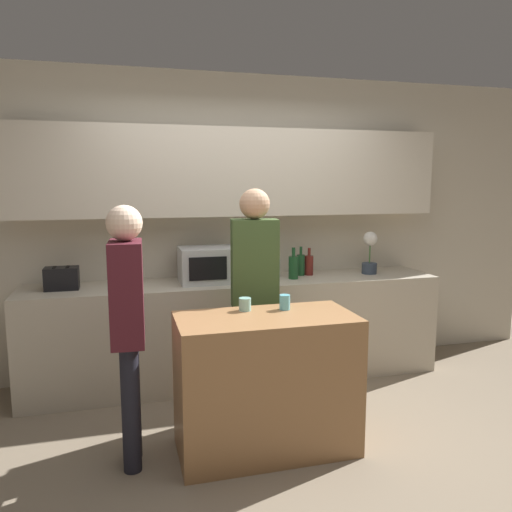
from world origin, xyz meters
The scene contains 15 objects.
ground_plane centered at (0.00, 0.00, 0.00)m, with size 14.00×14.00×0.00m, color #7F705B.
back_wall centered at (0.00, 1.66, 1.54)m, with size 6.40×0.40×2.70m.
back_counter centered at (0.00, 1.39, 0.45)m, with size 3.60×0.62×0.89m.
kitchen_island centered at (-0.09, 0.19, 0.45)m, with size 1.14×0.57×0.90m.
microwave centered at (-0.24, 1.40, 1.04)m, with size 0.52×0.39×0.30m.
toaster centered at (-1.44, 1.40, 0.98)m, with size 0.26×0.16×0.18m.
potted_plant centered at (1.27, 1.40, 1.09)m, with size 0.14×0.14×0.39m.
bottle_0 centered at (0.38, 1.47, 0.98)m, with size 0.07×0.07×0.23m.
bottle_1 centered at (0.50, 1.35, 1.00)m, with size 0.09×0.09×0.28m.
bottle_2 centered at (0.61, 1.48, 0.99)m, with size 0.07×0.07×0.27m.
bottle_3 centered at (0.69, 1.48, 0.99)m, with size 0.08×0.08×0.25m.
cup_0 centered at (0.07, 0.31, 0.95)m, with size 0.07×0.07×0.10m.
cup_1 centered at (-0.19, 0.35, 0.94)m, with size 0.08×0.08×0.09m.
person_left centered at (-0.94, 0.23, 0.95)m, with size 0.21×0.35×1.61m.
person_center centered at (-0.02, 0.73, 1.01)m, with size 0.36×0.23×1.70m.
Camera 1 is at (-0.96, -2.77, 1.74)m, focal length 35.00 mm.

